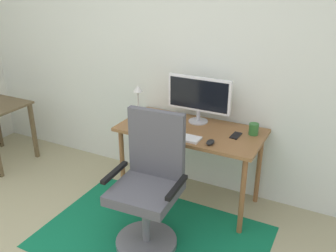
{
  "coord_description": "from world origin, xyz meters",
  "views": [
    {
      "loc": [
        1.42,
        -0.95,
        2.05
      ],
      "look_at": [
        0.12,
        1.56,
        0.84
      ],
      "focal_mm": 39.36,
      "sensor_mm": 36.0,
      "label": 1
    }
  ],
  "objects_px": {
    "desk_lamp": "(138,99)",
    "keyboard": "(176,136)",
    "cell_phone": "(236,135)",
    "computer_mouse": "(210,142)",
    "coffee_cup": "(254,129)",
    "monitor": "(199,96)",
    "desk": "(191,137)",
    "office_chair": "(149,191)"
  },
  "relations": [
    {
      "from": "monitor",
      "to": "computer_mouse",
      "type": "height_order",
      "value": "monitor"
    },
    {
      "from": "computer_mouse",
      "to": "office_chair",
      "type": "bearing_deg",
      "value": -123.81
    },
    {
      "from": "desk_lamp",
      "to": "office_chair",
      "type": "distance_m",
      "value": 0.88
    },
    {
      "from": "keyboard",
      "to": "office_chair",
      "type": "distance_m",
      "value": 0.54
    },
    {
      "from": "monitor",
      "to": "coffee_cup",
      "type": "height_order",
      "value": "monitor"
    },
    {
      "from": "computer_mouse",
      "to": "office_chair",
      "type": "height_order",
      "value": "office_chair"
    },
    {
      "from": "computer_mouse",
      "to": "coffee_cup",
      "type": "xyz_separation_m",
      "value": [
        0.26,
        0.35,
        0.03
      ]
    },
    {
      "from": "monitor",
      "to": "coffee_cup",
      "type": "xyz_separation_m",
      "value": [
        0.53,
        -0.04,
        -0.2
      ]
    },
    {
      "from": "coffee_cup",
      "to": "cell_phone",
      "type": "bearing_deg",
      "value": -140.62
    },
    {
      "from": "keyboard",
      "to": "cell_phone",
      "type": "relative_size",
      "value": 3.07
    },
    {
      "from": "monitor",
      "to": "office_chair",
      "type": "xyz_separation_m",
      "value": [
        -0.04,
        -0.86,
        -0.52
      ]
    },
    {
      "from": "computer_mouse",
      "to": "desk_lamp",
      "type": "bearing_deg",
      "value": 171.5
    },
    {
      "from": "monitor",
      "to": "cell_phone",
      "type": "relative_size",
      "value": 4.29
    },
    {
      "from": "desk",
      "to": "computer_mouse",
      "type": "relative_size",
      "value": 12.32
    },
    {
      "from": "monitor",
      "to": "keyboard",
      "type": "distance_m",
      "value": 0.46
    },
    {
      "from": "desk",
      "to": "office_chair",
      "type": "relative_size",
      "value": 1.18
    },
    {
      "from": "desk",
      "to": "monitor",
      "type": "height_order",
      "value": "monitor"
    },
    {
      "from": "desk",
      "to": "cell_phone",
      "type": "distance_m",
      "value": 0.42
    },
    {
      "from": "desk_lamp",
      "to": "office_chair",
      "type": "height_order",
      "value": "desk_lamp"
    },
    {
      "from": "cell_phone",
      "to": "office_chair",
      "type": "height_order",
      "value": "office_chair"
    },
    {
      "from": "desk_lamp",
      "to": "desk",
      "type": "bearing_deg",
      "value": 12.42
    },
    {
      "from": "desk",
      "to": "desk_lamp",
      "type": "xyz_separation_m",
      "value": [
        -0.48,
        -0.11,
        0.32
      ]
    },
    {
      "from": "keyboard",
      "to": "computer_mouse",
      "type": "height_order",
      "value": "computer_mouse"
    },
    {
      "from": "computer_mouse",
      "to": "desk",
      "type": "bearing_deg",
      "value": 141.18
    },
    {
      "from": "desk",
      "to": "keyboard",
      "type": "distance_m",
      "value": 0.24
    },
    {
      "from": "coffee_cup",
      "to": "office_chair",
      "type": "distance_m",
      "value": 1.04
    },
    {
      "from": "computer_mouse",
      "to": "desk_lamp",
      "type": "xyz_separation_m",
      "value": [
        -0.75,
        0.11,
        0.22
      ]
    },
    {
      "from": "desk",
      "to": "keyboard",
      "type": "height_order",
      "value": "keyboard"
    },
    {
      "from": "coffee_cup",
      "to": "office_chair",
      "type": "xyz_separation_m",
      "value": [
        -0.57,
        -0.81,
        -0.32
      ]
    },
    {
      "from": "keyboard",
      "to": "office_chair",
      "type": "height_order",
      "value": "office_chair"
    },
    {
      "from": "cell_phone",
      "to": "desk_lamp",
      "type": "xyz_separation_m",
      "value": [
        -0.88,
        -0.14,
        0.23
      ]
    },
    {
      "from": "desk",
      "to": "computer_mouse",
      "type": "xyz_separation_m",
      "value": [
        0.27,
        -0.22,
        0.1
      ]
    },
    {
      "from": "desk_lamp",
      "to": "office_chair",
      "type": "relative_size",
      "value": 0.34
    },
    {
      "from": "desk",
      "to": "computer_mouse",
      "type": "distance_m",
      "value": 0.36
    },
    {
      "from": "cell_phone",
      "to": "desk_lamp",
      "type": "bearing_deg",
      "value": -168.53
    },
    {
      "from": "desk",
      "to": "monitor",
      "type": "bearing_deg",
      "value": 91.61
    },
    {
      "from": "desk",
      "to": "coffee_cup",
      "type": "relative_size",
      "value": 12.83
    },
    {
      "from": "office_chair",
      "to": "cell_phone",
      "type": "bearing_deg",
      "value": 54.43
    },
    {
      "from": "desk",
      "to": "cell_phone",
      "type": "relative_size",
      "value": 9.16
    },
    {
      "from": "desk_lamp",
      "to": "keyboard",
      "type": "bearing_deg",
      "value": -14.21
    },
    {
      "from": "cell_phone",
      "to": "monitor",
      "type": "bearing_deg",
      "value": 163.37
    },
    {
      "from": "keyboard",
      "to": "office_chair",
      "type": "bearing_deg",
      "value": -90.07
    }
  ]
}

